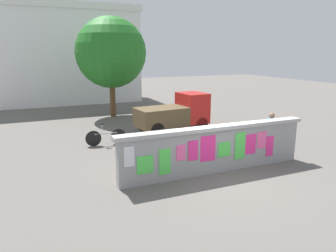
{
  "coord_description": "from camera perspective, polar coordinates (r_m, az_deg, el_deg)",
  "views": [
    {
      "loc": [
        -5.41,
        -8.48,
        3.87
      ],
      "look_at": [
        -0.62,
        2.45,
        1.09
      ],
      "focal_mm": 34.07,
      "sensor_mm": 36.0,
      "label": 1
    }
  ],
  "objects": [
    {
      "name": "ground",
      "position": [
        17.77,
        -5.34,
        0.5
      ],
      "size": [
        60.0,
        60.0,
        0.0
      ],
      "primitive_type": "plane",
      "color": "#605B56"
    },
    {
      "name": "poster_wall",
      "position": [
        10.51,
        8.52,
        -3.99
      ],
      "size": [
        6.78,
        0.42,
        1.56
      ],
      "color": "#969696",
      "rests_on": "ground"
    },
    {
      "name": "auto_rickshaw_truck",
      "position": [
        15.8,
        1.37,
        2.3
      ],
      "size": [
        3.74,
        1.87,
        1.85
      ],
      "color": "black",
      "rests_on": "ground"
    },
    {
      "name": "motorcycle",
      "position": [
        12.01,
        -3.43,
        -3.38
      ],
      "size": [
        1.87,
        0.7,
        0.87
      ],
      "color": "black",
      "rests_on": "ground"
    },
    {
      "name": "bicycle_near",
      "position": [
        12.93,
        10.08,
        -2.81
      ],
      "size": [
        1.69,
        0.47,
        0.95
      ],
      "color": "black",
      "rests_on": "ground"
    },
    {
      "name": "bicycle_far",
      "position": [
        13.76,
        -11.03,
        -1.87
      ],
      "size": [
        1.71,
        0.44,
        0.95
      ],
      "color": "black",
      "rests_on": "ground"
    },
    {
      "name": "person_walking",
      "position": [
        12.83,
        17.91,
        -0.51
      ],
      "size": [
        0.48,
        0.48,
        1.62
      ],
      "color": "#BF6626",
      "rests_on": "ground"
    },
    {
      "name": "tree_roadside",
      "position": [
        19.55,
        -10.18,
        12.8
      ],
      "size": [
        4.17,
        4.17,
        5.92
      ],
      "color": "brown",
      "rests_on": "ground"
    },
    {
      "name": "building_background",
      "position": [
        27.22,
        -18.06,
        12.1
      ],
      "size": [
        11.04,
        6.46,
        7.32
      ],
      "color": "white",
      "rests_on": "ground"
    }
  ]
}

